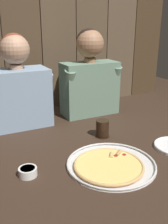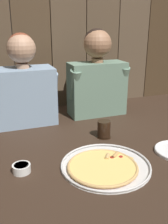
{
  "view_description": "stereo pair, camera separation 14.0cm",
  "coord_description": "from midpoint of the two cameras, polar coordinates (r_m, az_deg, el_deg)",
  "views": [
    {
      "loc": [
        -0.58,
        -1.08,
        0.65
      ],
      "look_at": [
        0.0,
        0.1,
        0.18
      ],
      "focal_mm": 41.6,
      "sensor_mm": 36.0,
      "label": 1
    },
    {
      "loc": [
        -0.45,
        -1.14,
        0.65
      ],
      "look_at": [
        0.0,
        0.1,
        0.18
      ],
      "focal_mm": 41.6,
      "sensor_mm": 36.0,
      "label": 2
    }
  ],
  "objects": [
    {
      "name": "dipping_bowl",
      "position": [
        1.21,
        -10.31,
        -12.1
      ],
      "size": [
        0.08,
        0.08,
        0.04
      ],
      "color": "white",
      "rests_on": "ground"
    },
    {
      "name": "diner_right",
      "position": [
        1.84,
        5.1,
        7.96
      ],
      "size": [
        0.43,
        0.21,
        0.6
      ],
      "color": "slate",
      "rests_on": "ground"
    },
    {
      "name": "wooden_backdrop_wall",
      "position": [
        1.98,
        -5.41,
        21.66
      ],
      "size": [
        2.19,
        0.03,
        1.45
      ],
      "color": "#4C3A28",
      "rests_on": "ground"
    },
    {
      "name": "drinking_glass",
      "position": [
        1.52,
        7.03,
        -3.84
      ],
      "size": [
        0.09,
        0.09,
        0.1
      ],
      "color": "black",
      "rests_on": "ground"
    },
    {
      "name": "pizza_tray",
      "position": [
        1.24,
        7.82,
        -11.69
      ],
      "size": [
        0.42,
        0.42,
        0.03
      ],
      "color": "silver",
      "rests_on": "ground"
    },
    {
      "name": "diner_left",
      "position": [
        1.69,
        -10.72,
        5.77
      ],
      "size": [
        0.41,
        0.23,
        0.58
      ],
      "color": "#849EB7",
      "rests_on": "ground"
    },
    {
      "name": "ground_plane",
      "position": [
        1.38,
        4.28,
        -8.41
      ],
      "size": [
        3.2,
        3.2,
        0.0
      ],
      "primitive_type": "plane",
      "color": "#332319"
    }
  ]
}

